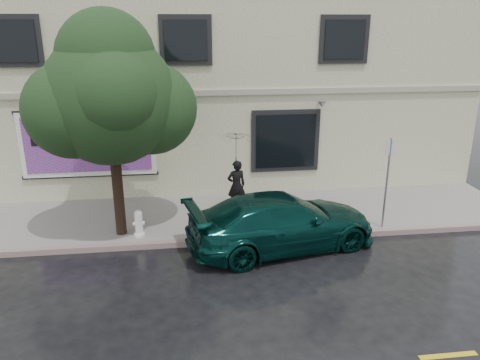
{
  "coord_description": "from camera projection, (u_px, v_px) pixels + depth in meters",
  "views": [
    {
      "loc": [
        -0.23,
        -9.96,
        5.75
      ],
      "look_at": [
        1.32,
        2.2,
        1.58
      ],
      "focal_mm": 35.0,
      "sensor_mm": 36.0,
      "label": 1
    }
  ],
  "objects": [
    {
      "name": "pedestrian",
      "position": [
        236.0,
        186.0,
        14.38
      ],
      "size": [
        0.65,
        0.5,
        1.6
      ],
      "primitive_type": "imported",
      "rotation": [
        0.0,
        0.0,
        3.36
      ],
      "color": "black",
      "rests_on": "sidewalk"
    },
    {
      "name": "curb",
      "position": [
        195.0,
        243.0,
        12.62
      ],
      "size": [
        20.0,
        0.18,
        0.16
      ],
      "primitive_type": "cube",
      "color": "gray",
      "rests_on": "ground"
    },
    {
      "name": "building",
      "position": [
        186.0,
        81.0,
        18.55
      ],
      "size": [
        20.0,
        8.12,
        7.0
      ],
      "color": "beige",
      "rests_on": "ground"
    },
    {
      "name": "billboard",
      "position": [
        88.0,
        144.0,
        14.81
      ],
      "size": [
        4.3,
        0.16,
        2.2
      ],
      "color": "white",
      "rests_on": "ground"
    },
    {
      "name": "ground",
      "position": [
        197.0,
        273.0,
        11.23
      ],
      "size": [
        90.0,
        90.0,
        0.0
      ],
      "primitive_type": "plane",
      "color": "black",
      "rests_on": "ground"
    },
    {
      "name": "umbrella",
      "position": [
        236.0,
        148.0,
        14.0
      ],
      "size": [
        1.22,
        1.22,
        0.79
      ],
      "primitive_type": "imported",
      "rotation": [
        0.0,
        0.0,
        0.16
      ],
      "color": "black",
      "rests_on": "pedestrian"
    },
    {
      "name": "fire_hydrant",
      "position": [
        139.0,
        223.0,
        12.75
      ],
      "size": [
        0.31,
        0.29,
        0.76
      ],
      "rotation": [
        0.0,
        0.0,
        0.34
      ],
      "color": "white",
      "rests_on": "sidewalk"
    },
    {
      "name": "sidewalk",
      "position": [
        193.0,
        217.0,
        14.26
      ],
      "size": [
        20.0,
        3.5,
        0.15
      ],
      "primitive_type": "cube",
      "color": "gray",
      "rests_on": "ground"
    },
    {
      "name": "sign_pole",
      "position": [
        387.0,
        175.0,
        12.92
      ],
      "size": [
        0.31,
        0.14,
        2.61
      ],
      "rotation": [
        0.0,
        0.0,
        0.38
      ],
      "color": "gray",
      "rests_on": "sidewalk"
    },
    {
      "name": "car",
      "position": [
        282.0,
        222.0,
        12.33
      ],
      "size": [
        5.4,
        3.25,
        1.47
      ],
      "primitive_type": "imported",
      "rotation": [
        0.0,
        0.0,
        1.79
      ],
      "color": "#072E2A",
      "rests_on": "ground"
    },
    {
      "name": "street_tree",
      "position": [
        110.0,
        99.0,
        11.82
      ],
      "size": [
        3.39,
        3.39,
        5.43
      ],
      "color": "black",
      "rests_on": "sidewalk"
    }
  ]
}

